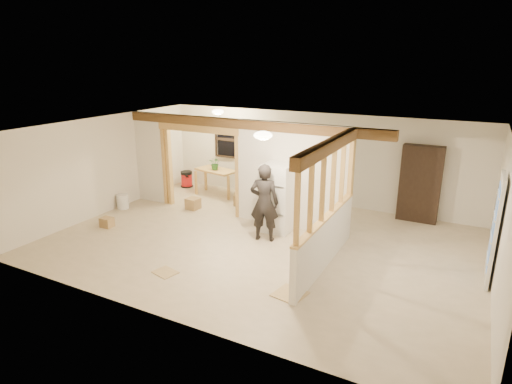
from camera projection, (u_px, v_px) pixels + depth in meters
The scene contains 30 objects.
floor at pixel (260, 243), 9.42m from camera, with size 9.00×6.50×0.01m, color beige.
ceiling at pixel (261, 129), 8.67m from camera, with size 9.00×6.50×0.01m, color white.
wall_back at pixel (314, 158), 11.79m from camera, with size 9.00×0.01×2.50m, color silver.
wall_front at pixel (161, 245), 6.30m from camera, with size 9.00×0.01×2.50m, color silver.
wall_left at pixel (106, 165), 11.04m from camera, with size 0.01×6.50×2.50m, color silver.
wall_right at pixel (503, 225), 7.05m from camera, with size 0.01×6.50×2.50m, color silver.
partition_left_stub at pixel (150, 158), 11.85m from camera, with size 0.90×0.12×2.50m, color silver.
partition_center at pixel (292, 176), 9.97m from camera, with size 2.80×0.12×2.50m, color silver.
doorway_frame at pixel (200, 170), 11.17m from camera, with size 2.46×0.14×2.20m, color tan.
header_beam_back at pixel (246, 124), 10.17m from camera, with size 7.00×0.18×0.22m, color brown.
header_beam_right at pixel (330, 146), 7.66m from camera, with size 0.18×3.30×0.22m, color brown.
pony_wall at pixel (325, 242), 8.22m from camera, with size 0.12×3.20×1.00m, color silver.
stud_partition at pixel (328, 184), 7.88m from camera, with size 0.14×3.20×1.32m, color tan.
window_back at pixel (232, 140), 12.79m from camera, with size 1.12×0.10×1.10m, color black.
french_door at pixel (495, 230), 7.50m from camera, with size 0.12×0.86×2.00m, color white.
ceiling_dome_main at pixel (263, 135), 8.12m from camera, with size 0.36×0.36×0.16m, color #FFEABF.
ceiling_dome_util at pixel (218, 112), 11.73m from camera, with size 0.32×0.32×0.14m, color #FFEABF.
hanging_bulb at pixel (220, 127), 11.01m from camera, with size 0.07×0.07×0.07m, color #FFD88C.
refrigerator at pixel (278, 198), 9.86m from camera, with size 0.66×0.64×1.60m, color white.
woman at pixel (264, 203), 9.32m from camera, with size 0.64×0.42×1.74m, color black.
work_table at pixel (217, 182), 12.63m from camera, with size 1.23×0.61×0.77m, color tan.
potted_plant at pixel (215, 163), 12.43m from camera, with size 0.34×0.29×0.37m, color #266226.
shop_vac at pixel (187, 179), 13.44m from camera, with size 0.39×0.39×0.51m, color #A71314.
bookshelf at pixel (420, 184), 10.44m from camera, with size 0.95×0.32×1.90m, color black.
bucket at pixel (123, 202), 11.51m from camera, with size 0.31×0.31×0.39m, color white.
box_util_a at pixel (241, 199), 11.83m from camera, with size 0.38×0.32×0.32m, color #A78451.
box_util_b at pixel (193, 203), 11.50m from camera, with size 0.32×0.32×0.30m, color #A78451.
box_front at pixel (107, 222), 10.27m from camera, with size 0.29×0.23×0.23m, color #A78451.
floor_panel_near at pixel (290, 294), 7.34m from camera, with size 0.51×0.51×0.02m, color tan.
floor_panel_far at pixel (165, 272), 8.09m from camera, with size 0.44×0.35×0.01m, color tan.
Camera 1 is at (3.93, -7.72, 3.87)m, focal length 30.00 mm.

